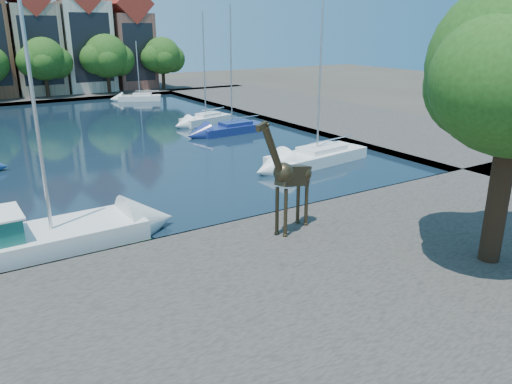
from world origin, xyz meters
TOP-DOWN VIEW (x-y plane):
  - ground at (0.00, 0.00)m, footprint 160.00×160.00m
  - water_basin at (0.00, 24.00)m, footprint 38.00×50.00m
  - near_quay at (0.00, -7.00)m, footprint 50.00×14.00m
  - far_quay at (0.00, 56.00)m, footprint 60.00×16.00m
  - right_quay at (25.00, 24.00)m, footprint 14.00×52.00m
  - townhouse_east_inner at (2.00, 55.99)m, footprint 5.94×9.18m
  - townhouse_east_mid at (8.50, 55.99)m, footprint 6.43×9.18m
  - townhouse_east_end at (15.00, 55.99)m, footprint 5.44×9.18m
  - far_tree_mid_east at (2.10, 50.49)m, footprint 7.02×5.40m
  - far_tree_east at (10.11, 50.49)m, footprint 7.54×5.80m
  - far_tree_far_east at (18.09, 50.49)m, footprint 6.76×5.20m
  - giraffe_statue at (2.45, -2.43)m, footprint 3.57×1.60m
  - motorsailer at (-8.34, 1.99)m, footprint 10.11×3.19m
  - sailboat_right_a at (12.00, 7.45)m, footprint 8.06×3.76m
  - sailboat_right_b at (12.00, 19.66)m, footprint 6.53×2.70m
  - sailboat_right_c at (12.00, 24.92)m, footprint 5.60×3.15m
  - sailboat_right_d at (12.00, 43.95)m, footprint 5.59×3.89m

SIDE VIEW (x-z plane):
  - ground at x=0.00m, z-range 0.00..0.00m
  - water_basin at x=0.00m, z-range 0.00..0.08m
  - near_quay at x=0.00m, z-range 0.00..0.50m
  - far_quay at x=0.00m, z-range 0.00..0.50m
  - right_quay at x=25.00m, z-range 0.00..0.50m
  - sailboat_right_d at x=12.00m, z-range -3.14..4.31m
  - sailboat_right_b at x=12.00m, z-range -4.88..6.13m
  - sailboat_right_c at x=12.00m, z-range -4.59..5.93m
  - sailboat_right_a at x=12.00m, z-range -5.52..6.90m
  - motorsailer at x=-8.34m, z-range -4.40..6.19m
  - giraffe_statue at x=2.45m, z-range 0.45..5.71m
  - far_tree_far_east at x=18.09m, z-range 1.40..8.76m
  - far_tree_mid_east at x=2.10m, z-range 1.37..8.89m
  - far_tree_east at x=10.11m, z-range 1.32..9.16m
  - townhouse_east_end at x=15.00m, z-range -0.11..14.32m
  - townhouse_east_inner at x=2.00m, z-range -0.16..15.63m
  - townhouse_east_mid at x=8.50m, z-range -0.22..16.43m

